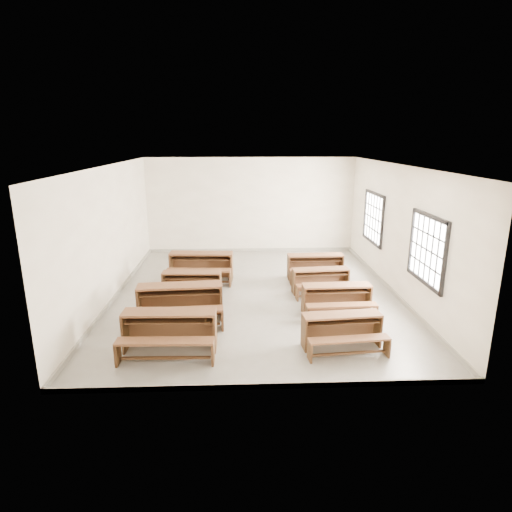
{
  "coord_description": "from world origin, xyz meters",
  "views": [
    {
      "loc": [
        -0.43,
        -10.16,
        3.83
      ],
      "look_at": [
        0.0,
        0.0,
        1.0
      ],
      "focal_mm": 30.0,
      "sensor_mm": 36.0,
      "label": 1
    }
  ],
  "objects_px": {
    "desk_set_5": "(337,297)",
    "desk_set_7": "(315,265)",
    "desk_set_0": "(169,329)",
    "desk_set_2": "(192,283)",
    "desk_set_1": "(180,300)",
    "desk_set_6": "(321,279)",
    "desk_set_3": "(201,264)",
    "desk_set_4": "(342,329)"
  },
  "relations": [
    {
      "from": "desk_set_2",
      "to": "desk_set_6",
      "type": "bearing_deg",
      "value": 5.03
    },
    {
      "from": "desk_set_3",
      "to": "desk_set_6",
      "type": "relative_size",
      "value": 1.2
    },
    {
      "from": "desk_set_1",
      "to": "desk_set_2",
      "type": "xyz_separation_m",
      "value": [
        0.09,
        1.42,
        -0.09
      ]
    },
    {
      "from": "desk_set_0",
      "to": "desk_set_2",
      "type": "bearing_deg",
      "value": 88.93
    },
    {
      "from": "desk_set_0",
      "to": "desk_set_2",
      "type": "relative_size",
      "value": 1.18
    },
    {
      "from": "desk_set_1",
      "to": "desk_set_6",
      "type": "bearing_deg",
      "value": 21.31
    },
    {
      "from": "desk_set_3",
      "to": "desk_set_5",
      "type": "height_order",
      "value": "desk_set_3"
    },
    {
      "from": "desk_set_5",
      "to": "desk_set_7",
      "type": "distance_m",
      "value": 2.5
    },
    {
      "from": "desk_set_2",
      "to": "desk_set_3",
      "type": "xyz_separation_m",
      "value": [
        0.13,
        1.33,
        0.08
      ]
    },
    {
      "from": "desk_set_1",
      "to": "desk_set_6",
      "type": "distance_m",
      "value": 3.68
    },
    {
      "from": "desk_set_7",
      "to": "desk_set_5",
      "type": "bearing_deg",
      "value": -89.89
    },
    {
      "from": "desk_set_0",
      "to": "desk_set_7",
      "type": "xyz_separation_m",
      "value": [
        3.42,
        4.07,
        -0.04
      ]
    },
    {
      "from": "desk_set_1",
      "to": "desk_set_4",
      "type": "xyz_separation_m",
      "value": [
        3.18,
        -1.34,
        -0.09
      ]
    },
    {
      "from": "desk_set_5",
      "to": "desk_set_7",
      "type": "height_order",
      "value": "desk_set_7"
    },
    {
      "from": "desk_set_0",
      "to": "desk_set_4",
      "type": "xyz_separation_m",
      "value": [
        3.2,
        -0.01,
        -0.06
      ]
    },
    {
      "from": "desk_set_0",
      "to": "desk_set_3",
      "type": "xyz_separation_m",
      "value": [
        0.25,
        4.09,
        0.01
      ]
    },
    {
      "from": "desk_set_1",
      "to": "desk_set_4",
      "type": "distance_m",
      "value": 3.45
    },
    {
      "from": "desk_set_5",
      "to": "desk_set_7",
      "type": "xyz_separation_m",
      "value": [
        -0.04,
        2.5,
        0.0
      ]
    },
    {
      "from": "desk_set_4",
      "to": "desk_set_3",
      "type": "bearing_deg",
      "value": 120.81
    },
    {
      "from": "desk_set_2",
      "to": "desk_set_1",
      "type": "bearing_deg",
      "value": -91.49
    },
    {
      "from": "desk_set_3",
      "to": "desk_set_7",
      "type": "xyz_separation_m",
      "value": [
        3.17,
        -0.02,
        -0.05
      ]
    },
    {
      "from": "desk_set_1",
      "to": "desk_set_4",
      "type": "height_order",
      "value": "desk_set_1"
    },
    {
      "from": "desk_set_0",
      "to": "desk_set_1",
      "type": "bearing_deg",
      "value": 90.3
    },
    {
      "from": "desk_set_4",
      "to": "desk_set_5",
      "type": "xyz_separation_m",
      "value": [
        0.25,
        1.57,
        0.01
      ]
    },
    {
      "from": "desk_set_6",
      "to": "desk_set_5",
      "type": "bearing_deg",
      "value": -90.28
    },
    {
      "from": "desk_set_3",
      "to": "desk_set_5",
      "type": "distance_m",
      "value": 4.08
    },
    {
      "from": "desk_set_6",
      "to": "desk_set_1",
      "type": "bearing_deg",
      "value": -159.42
    },
    {
      "from": "desk_set_6",
      "to": "desk_set_4",
      "type": "bearing_deg",
      "value": -97.66
    },
    {
      "from": "desk_set_2",
      "to": "desk_set_6",
      "type": "distance_m",
      "value": 3.23
    },
    {
      "from": "desk_set_2",
      "to": "desk_set_7",
      "type": "height_order",
      "value": "desk_set_7"
    },
    {
      "from": "desk_set_2",
      "to": "desk_set_4",
      "type": "relative_size",
      "value": 0.96
    },
    {
      "from": "desk_set_0",
      "to": "desk_set_2",
      "type": "xyz_separation_m",
      "value": [
        0.12,
        2.76,
        -0.07
      ]
    },
    {
      "from": "desk_set_3",
      "to": "desk_set_4",
      "type": "xyz_separation_m",
      "value": [
        2.95,
        -4.1,
        -0.07
      ]
    },
    {
      "from": "desk_set_0",
      "to": "desk_set_5",
      "type": "relative_size",
      "value": 1.12
    },
    {
      "from": "desk_set_2",
      "to": "desk_set_4",
      "type": "height_order",
      "value": "desk_set_4"
    },
    {
      "from": "desk_set_1",
      "to": "desk_set_4",
      "type": "bearing_deg",
      "value": -26.95
    },
    {
      "from": "desk_set_1",
      "to": "desk_set_6",
      "type": "height_order",
      "value": "desk_set_1"
    },
    {
      "from": "desk_set_5",
      "to": "desk_set_7",
      "type": "bearing_deg",
      "value": 88.9
    },
    {
      "from": "desk_set_6",
      "to": "desk_set_7",
      "type": "xyz_separation_m",
      "value": [
        0.07,
        1.16,
        0.03
      ]
    },
    {
      "from": "desk_set_1",
      "to": "desk_set_6",
      "type": "xyz_separation_m",
      "value": [
        3.33,
        1.57,
        -0.1
      ]
    },
    {
      "from": "desk_set_0",
      "to": "desk_set_2",
      "type": "distance_m",
      "value": 2.76
    },
    {
      "from": "desk_set_1",
      "to": "desk_set_7",
      "type": "xyz_separation_m",
      "value": [
        3.39,
        2.73,
        -0.07
      ]
    }
  ]
}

